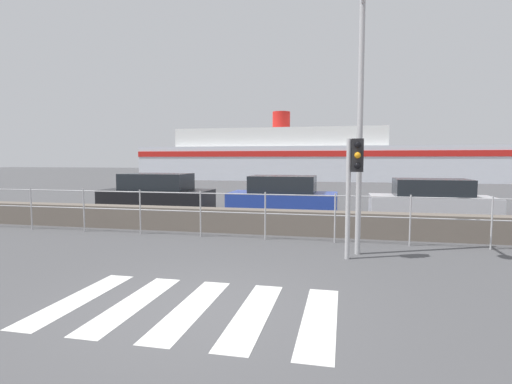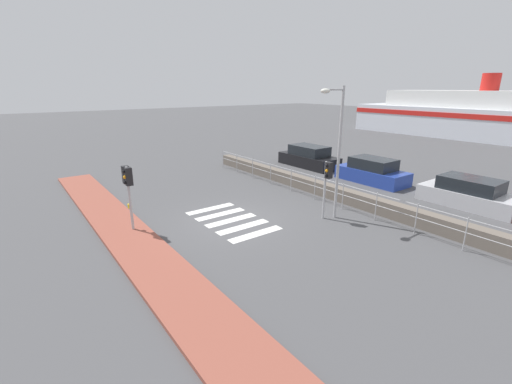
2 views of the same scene
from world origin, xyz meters
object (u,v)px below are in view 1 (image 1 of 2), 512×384
(parked_car_silver, at_px, (431,201))
(parked_car_black, at_px, (157,194))
(ferry_boat, at_px, (315,158))
(parked_car_blue, at_px, (283,197))
(streetlamp, at_px, (361,92))
(traffic_light_far, at_px, (354,171))

(parked_car_silver, bearing_deg, parked_car_black, 180.00)
(ferry_boat, bearing_deg, parked_car_blue, -88.75)
(parked_car_black, xyz_separation_m, parked_car_blue, (5.32, 0.00, -0.02))
(ferry_boat, xyz_separation_m, parked_car_silver, (5.96, -25.71, -1.58))
(ferry_boat, xyz_separation_m, parked_car_blue, (0.56, -25.71, -1.55))
(streetlamp, distance_m, parked_car_silver, 7.71)
(parked_car_black, bearing_deg, parked_car_silver, 0.00)
(traffic_light_far, relative_size, parked_car_silver, 0.60)
(streetlamp, bearing_deg, traffic_light_far, -116.69)
(ferry_boat, bearing_deg, parked_car_silver, -76.95)
(traffic_light_far, height_order, streetlamp, streetlamp)
(ferry_boat, relative_size, parked_car_blue, 8.85)
(parked_car_blue, distance_m, parked_car_silver, 5.40)
(parked_car_blue, bearing_deg, streetlamp, -68.18)
(traffic_light_far, bearing_deg, parked_car_black, 138.97)
(traffic_light_far, relative_size, ferry_boat, 0.07)
(parked_car_blue, height_order, parked_car_silver, parked_car_blue)
(parked_car_black, relative_size, parked_car_silver, 1.08)
(parked_car_black, relative_size, parked_car_blue, 1.10)
(traffic_light_far, distance_m, parked_car_blue, 7.38)
(traffic_light_far, bearing_deg, ferry_boat, 95.41)
(ferry_boat, bearing_deg, parked_car_black, -100.50)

